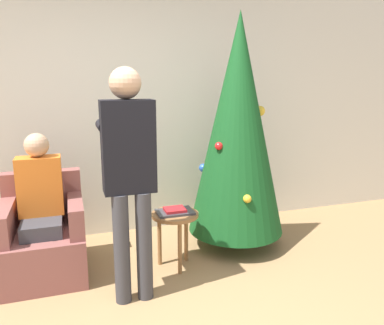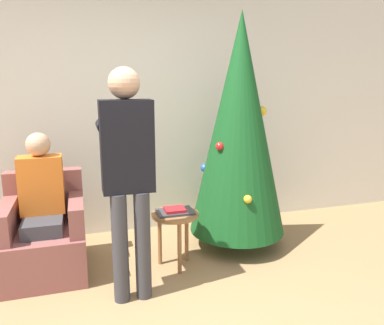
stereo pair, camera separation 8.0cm
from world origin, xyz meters
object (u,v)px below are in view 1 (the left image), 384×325
at_px(person_standing, 129,165).
at_px(christmas_tree, 238,126).
at_px(person_seated, 41,201).
at_px(side_stool, 175,222).
at_px(armchair, 44,239).

bearing_deg(person_standing, christmas_tree, 27.92).
distance_m(person_seated, side_stool, 1.15).
relative_size(person_seated, person_standing, 0.70).
bearing_deg(person_standing, armchair, 137.81).
distance_m(christmas_tree, armchair, 2.03).
bearing_deg(armchair, side_stool, -12.38).
distance_m(person_standing, side_stool, 0.84).
xyz_separation_m(person_standing, side_stool, (0.44, 0.36, -0.62)).
relative_size(christmas_tree, side_stool, 4.52).
bearing_deg(side_stool, person_seated, 168.65).
distance_m(armchair, side_stool, 1.14).
bearing_deg(person_standing, side_stool, 38.95).
relative_size(armchair, person_seated, 0.70).
bearing_deg(armchair, christmas_tree, 0.28).
relative_size(armchair, side_stool, 1.69).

